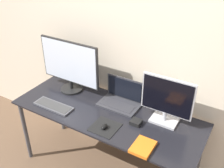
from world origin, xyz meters
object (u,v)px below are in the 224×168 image
at_px(monitor_right, 167,100).
at_px(laptop, 121,98).
at_px(keyboard, 53,106).
at_px(power_brick, 136,122).
at_px(book, 143,147).
at_px(mouse, 104,127).
at_px(monitor_left, 70,65).

height_order(monitor_right, laptop, monitor_right).
height_order(keyboard, power_brick, power_brick).
height_order(monitor_right, book, monitor_right).
distance_m(monitor_right, book, 0.44).
bearing_deg(mouse, monitor_right, 42.02).
xyz_separation_m(keyboard, mouse, (0.57, -0.02, 0.01)).
bearing_deg(mouse, laptop, 98.77).
distance_m(laptop, mouse, 0.40).
height_order(mouse, book, mouse).
relative_size(monitor_right, mouse, 6.40).
bearing_deg(monitor_left, monitor_right, -0.00).
height_order(laptop, mouse, laptop).
distance_m(keyboard, power_brick, 0.78).
bearing_deg(keyboard, laptop, 35.88).
distance_m(laptop, book, 0.61).
xyz_separation_m(laptop, book, (0.43, -0.43, -0.05)).
xyz_separation_m(mouse, book, (0.37, -0.04, -0.01)).
height_order(laptop, book, laptop).
height_order(monitor_right, power_brick, monitor_right).
relative_size(monitor_left, power_brick, 7.41).
relative_size(keyboard, mouse, 5.63).
xyz_separation_m(laptop, power_brick, (0.25, -0.20, -0.04)).
bearing_deg(book, monitor_left, 158.48).
xyz_separation_m(monitor_right, laptop, (-0.45, 0.04, -0.16)).
relative_size(laptop, power_brick, 4.26).
relative_size(monitor_right, keyboard, 1.14).
distance_m(monitor_right, laptop, 0.48).
xyz_separation_m(monitor_right, mouse, (-0.39, -0.35, -0.19)).
bearing_deg(power_brick, book, -53.19).
distance_m(monitor_right, mouse, 0.55).
relative_size(keyboard, power_brick, 4.35).
distance_m(monitor_left, mouse, 0.75).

